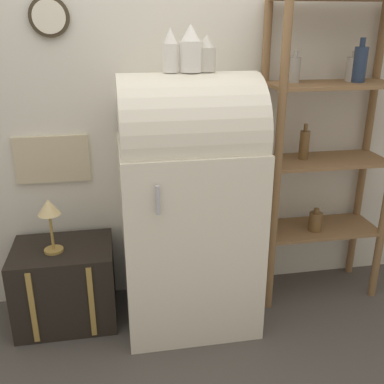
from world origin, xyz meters
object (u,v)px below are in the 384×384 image
(refrigerator, at_px, (188,200))
(suitcase_trunk, at_px, (66,284))
(desk_lamp, at_px, (49,213))
(vase_left, at_px, (170,52))
(vase_right, at_px, (206,54))
(vase_center, at_px, (191,50))

(refrigerator, distance_m, suitcase_trunk, 0.92)
(suitcase_trunk, bearing_deg, desk_lamp, -135.03)
(vase_left, height_order, vase_right, vase_left)
(refrigerator, relative_size, vase_center, 6.35)
(suitcase_trunk, bearing_deg, vase_center, -6.33)
(vase_left, bearing_deg, vase_center, -2.39)
(suitcase_trunk, bearing_deg, refrigerator, -5.54)
(vase_right, bearing_deg, desk_lamp, 177.84)
(refrigerator, bearing_deg, vase_center, -43.34)
(vase_right, bearing_deg, refrigerator, -179.39)
(refrigerator, bearing_deg, desk_lamp, 177.50)
(suitcase_trunk, height_order, desk_lamp, desk_lamp)
(refrigerator, height_order, vase_right, vase_right)
(vase_center, bearing_deg, refrigerator, 136.66)
(vase_center, bearing_deg, vase_left, 177.61)
(desk_lamp, bearing_deg, refrigerator, -2.50)
(vase_center, bearing_deg, desk_lamp, 176.70)
(refrigerator, relative_size, vase_right, 8.09)
(vase_left, bearing_deg, desk_lamp, 176.57)
(vase_center, relative_size, vase_right, 1.27)
(suitcase_trunk, relative_size, vase_center, 2.48)
(vase_left, relative_size, desk_lamp, 0.68)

